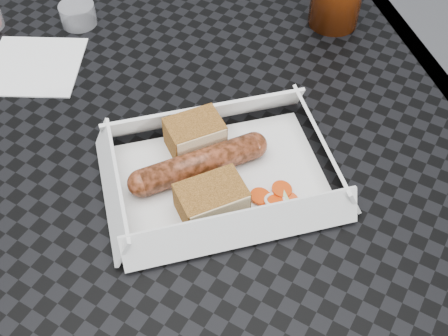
# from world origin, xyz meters

# --- Properties ---
(patio_table) EXTENTS (0.80, 0.80, 0.74)m
(patio_table) POSITION_xyz_m (0.00, 0.00, 0.67)
(patio_table) COLOR black
(patio_table) RESTS_ON ground
(food_tray) EXTENTS (0.22, 0.15, 0.00)m
(food_tray) POSITION_xyz_m (0.07, -0.10, 0.75)
(food_tray) COLOR white
(food_tray) RESTS_ON patio_table
(bratwurst) EXTENTS (0.16, 0.05, 0.03)m
(bratwurst) POSITION_xyz_m (0.05, -0.09, 0.76)
(bratwurst) COLOR brown
(bratwurst) RESTS_ON food_tray
(bread_near) EXTENTS (0.07, 0.05, 0.04)m
(bread_near) POSITION_xyz_m (0.05, -0.05, 0.77)
(bread_near) COLOR #915B24
(bread_near) RESTS_ON food_tray
(bread_far) EXTENTS (0.07, 0.06, 0.03)m
(bread_far) POSITION_xyz_m (0.05, -0.14, 0.77)
(bread_far) COLOR #915B24
(bread_far) RESTS_ON food_tray
(veg_garnish) EXTENTS (0.03, 0.03, 0.00)m
(veg_garnish) POSITION_xyz_m (0.12, -0.14, 0.75)
(veg_garnish) COLOR red
(veg_garnish) RESTS_ON food_tray
(napkin) EXTENTS (0.15, 0.15, 0.00)m
(napkin) POSITION_xyz_m (-0.12, 0.15, 0.75)
(napkin) COLOR white
(napkin) RESTS_ON patio_table
(condiment_cup_empty) EXTENTS (0.05, 0.05, 0.03)m
(condiment_cup_empty) POSITION_xyz_m (-0.05, 0.23, 0.76)
(condiment_cup_empty) COLOR silver
(condiment_cup_empty) RESTS_ON patio_table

